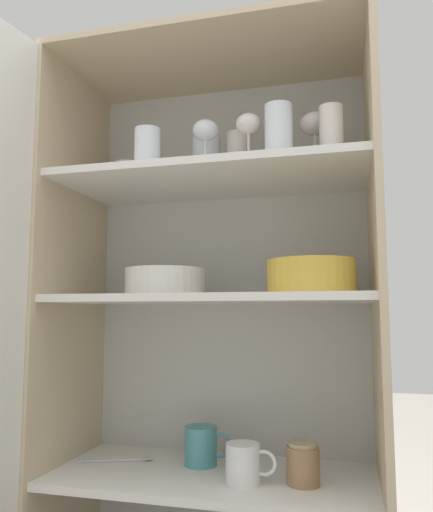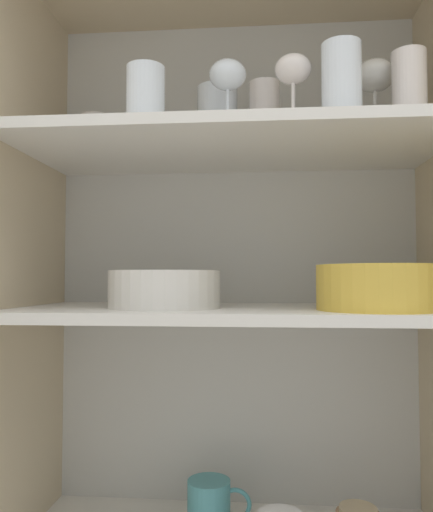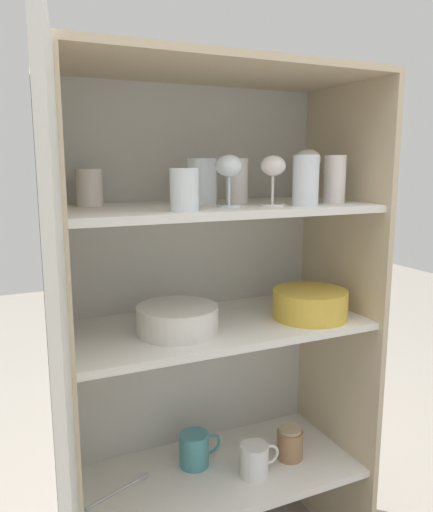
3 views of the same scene
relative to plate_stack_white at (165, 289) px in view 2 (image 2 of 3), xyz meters
name	(u,v)px [view 2 (image 2 of 3)]	position (x,y,z in m)	size (l,w,h in m)	color
cupboard_back_panel	(236,331)	(0.13, 0.23, -0.10)	(0.87, 0.02, 1.46)	silver
cupboard_side_left	(23,339)	(-0.30, 0.03, -0.10)	(0.02, 0.42, 1.46)	#CCB793
shelf_board_middle	(231,312)	(0.13, 0.03, -0.05)	(0.83, 0.38, 0.02)	white
shelf_board_upper	(230,147)	(0.13, 0.03, 0.28)	(0.83, 0.38, 0.02)	white
tumbler_glass_0	(409,88)	(0.45, -0.05, 0.36)	(0.06, 0.06, 0.13)	silver
tumbler_glass_1	(94,137)	(-0.19, 0.13, 0.34)	(0.07, 0.07, 0.10)	silver
tumbler_glass_2	(146,95)	(-0.02, -0.10, 0.34)	(0.07, 0.07, 0.10)	white
tumbler_glass_3	(342,82)	(0.33, -0.09, 0.36)	(0.07, 0.07, 0.13)	white
tumbler_glass_4	(265,113)	(0.19, 0.05, 0.36)	(0.06, 0.06, 0.12)	silver
tumbler_glass_5	(217,117)	(0.10, 0.06, 0.36)	(0.08, 0.08, 0.12)	white
wine_glass_0	(293,75)	(0.24, -0.06, 0.39)	(0.07, 0.07, 0.13)	silver
wine_glass_1	(375,81)	(0.41, 0.02, 0.40)	(0.08, 0.08, 0.15)	white
wine_glass_2	(229,80)	(0.13, -0.05, 0.39)	(0.07, 0.07, 0.13)	white
plate_stack_white	(165,289)	(0.00, 0.00, 0.00)	(0.22, 0.22, 0.07)	silver
mixing_bowl_large	(377,286)	(0.39, -0.04, 0.01)	(0.22, 0.22, 0.08)	gold
coffee_mug_extra_1	(210,506)	(0.08, 0.09, -0.44)	(0.13, 0.09, 0.10)	teal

